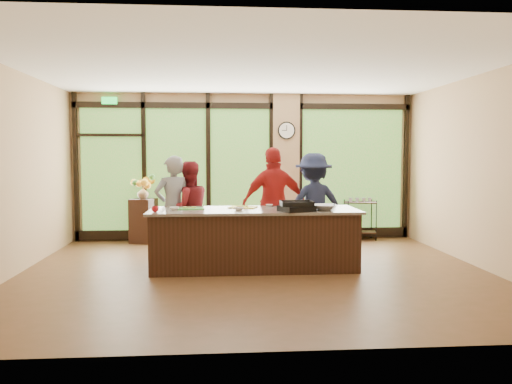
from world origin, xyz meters
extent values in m
plane|color=#4E351B|center=(0.00, 0.00, 0.00)|extent=(7.00, 7.00, 0.00)
plane|color=white|center=(0.00, 0.00, 3.00)|extent=(7.00, 7.00, 0.00)
plane|color=tan|center=(0.00, 3.00, 1.50)|extent=(7.00, 0.00, 7.00)
plane|color=tan|center=(-3.50, 0.00, 1.50)|extent=(0.00, 6.00, 6.00)
plane|color=tan|center=(3.50, 0.00, 1.50)|extent=(0.00, 6.00, 6.00)
cube|color=tan|center=(0.85, 2.94, 1.50)|extent=(0.55, 0.12, 3.00)
cube|color=black|center=(0.00, 2.95, 2.75)|extent=(6.90, 0.08, 0.12)
cube|color=black|center=(0.00, 2.95, 0.12)|extent=(6.90, 0.08, 0.20)
cube|color=#19D83F|center=(-2.70, 2.90, 2.83)|extent=(0.30, 0.04, 0.14)
cube|color=#3A6824|center=(-2.70, 2.97, 1.45)|extent=(1.20, 0.02, 2.50)
cube|color=#3A6824|center=(-1.40, 2.97, 1.45)|extent=(1.20, 0.02, 2.50)
cube|color=#3A6824|center=(-0.10, 2.97, 1.45)|extent=(1.20, 0.02, 2.50)
cube|color=#3A6824|center=(2.25, 2.97, 1.45)|extent=(2.10, 0.02, 2.50)
cube|color=black|center=(-3.40, 2.95, 1.50)|extent=(0.08, 0.08, 3.00)
cube|color=black|center=(-2.05, 2.95, 1.50)|extent=(0.08, 0.08, 3.00)
cube|color=black|center=(-0.75, 2.95, 1.50)|extent=(0.08, 0.08, 3.00)
cube|color=black|center=(0.55, 2.95, 1.50)|extent=(0.08, 0.08, 3.00)
cube|color=black|center=(1.15, 2.95, 1.50)|extent=(0.08, 0.08, 3.00)
cube|color=black|center=(3.40, 2.95, 1.50)|extent=(0.08, 0.08, 3.00)
cube|color=black|center=(0.00, 0.30, 0.44)|extent=(3.10, 1.00, 0.88)
cube|color=gray|center=(0.00, 0.30, 0.90)|extent=(3.20, 1.10, 0.04)
cylinder|color=black|center=(0.85, 2.87, 2.25)|extent=(0.36, 0.04, 0.36)
cylinder|color=white|center=(0.85, 2.85, 2.25)|extent=(0.31, 0.01, 0.31)
cube|color=black|center=(0.85, 2.85, 2.30)|extent=(0.01, 0.00, 0.11)
cube|color=black|center=(0.80, 2.85, 2.25)|extent=(0.09, 0.00, 0.01)
imported|color=gray|center=(-1.30, 1.00, 0.87)|extent=(0.75, 0.64, 1.74)
imported|color=maroon|center=(-1.06, 1.15, 0.82)|extent=(0.98, 0.89, 1.65)
imported|color=#A11A18|center=(0.39, 0.97, 0.94)|extent=(1.17, 0.65, 1.88)
imported|color=#191E37|center=(1.09, 1.16, 0.89)|extent=(1.25, 0.86, 1.79)
cube|color=black|center=(0.61, -0.04, 0.96)|extent=(0.58, 0.53, 0.08)
imported|color=silver|center=(1.05, 0.07, 0.96)|extent=(0.41, 0.41, 0.09)
cube|color=#378430|center=(-0.97, 0.40, 0.93)|extent=(0.44, 0.35, 0.01)
cube|color=gold|center=(-0.16, 0.54, 0.93)|extent=(0.49, 0.42, 0.01)
cube|color=gold|center=(0.68, 0.69, 0.93)|extent=(0.43, 0.37, 0.01)
imported|color=white|center=(-1.21, 0.27, 0.94)|extent=(0.18, 0.18, 0.05)
imported|color=white|center=(-0.24, 0.17, 0.94)|extent=(0.19, 0.19, 0.05)
imported|color=white|center=(0.28, 0.73, 0.93)|extent=(0.14, 0.14, 0.03)
imported|color=#B1111A|center=(-1.47, 0.02, 0.96)|extent=(0.13, 0.13, 0.08)
cube|color=black|center=(-2.04, 2.72, 0.44)|extent=(0.56, 0.56, 0.88)
imported|color=#937750|center=(-2.04, 2.72, 1.00)|extent=(0.30, 0.30, 0.24)
cube|color=black|center=(2.38, 2.75, 0.16)|extent=(0.70, 0.50, 0.03)
cube|color=black|center=(2.38, 2.75, 0.78)|extent=(0.70, 0.50, 0.03)
cylinder|color=black|center=(2.08, 2.59, 0.41)|extent=(0.02, 0.02, 0.82)
cylinder|color=black|center=(2.67, 2.59, 0.41)|extent=(0.02, 0.02, 0.82)
cylinder|color=black|center=(2.08, 2.91, 0.41)|extent=(0.02, 0.02, 0.82)
cylinder|color=black|center=(2.67, 2.91, 0.41)|extent=(0.02, 0.02, 0.82)
imported|color=silver|center=(2.17, 2.75, 0.83)|extent=(0.11, 0.11, 0.08)
imported|color=silver|center=(2.31, 2.75, 0.83)|extent=(0.11, 0.11, 0.08)
imported|color=silver|center=(2.45, 2.75, 0.83)|extent=(0.11, 0.11, 0.08)
imported|color=silver|center=(2.58, 2.75, 0.83)|extent=(0.11, 0.11, 0.08)
camera|label=1|loc=(-0.54, -7.31, 1.75)|focal=35.00mm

